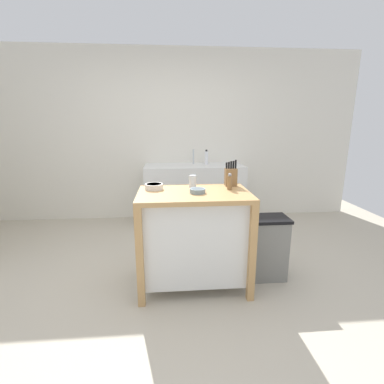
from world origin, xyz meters
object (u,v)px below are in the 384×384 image
knife_block (231,176)px  trash_bin (268,247)px  kitchen_island (194,234)px  drinking_cup (193,181)px  bottle_dish_soap (206,158)px  bowl_stoneware_deep (198,191)px  bowl_ceramic_wide (154,186)px  sink_faucet (193,157)px  pepper_grinder (230,182)px

knife_block → trash_bin: 0.79m
kitchen_island → drinking_cup: drinking_cup is taller
trash_bin → bottle_dish_soap: bearing=102.8°
kitchen_island → bowl_stoneware_deep: bearing=-55.0°
bowl_ceramic_wide → bottle_dish_soap: size_ratio=0.75×
bowl_stoneware_deep → drinking_cup: 0.24m
kitchen_island → trash_bin: 0.77m
knife_block → bottle_dish_soap: knife_block is taller
knife_block → drinking_cup: (-0.37, -0.03, -0.04)m
kitchen_island → sink_faucet: 1.94m
kitchen_island → bowl_stoneware_deep: size_ratio=7.24×
pepper_grinder → bottle_dish_soap: bearing=89.5°
trash_bin → sink_faucet: (-0.58, 1.80, 0.69)m
knife_block → sink_faucet: size_ratio=1.15×
kitchen_island → bowl_stoneware_deep: (0.03, -0.04, 0.42)m
kitchen_island → sink_faucet: (0.16, 1.87, 0.50)m
bowl_stoneware_deep → drinking_cup: drinking_cup is taller
kitchen_island → drinking_cup: bearing=88.2°
knife_block → trash_bin: size_ratio=0.40×
bowl_ceramic_wide → trash_bin: bearing=-3.1°
sink_faucet → trash_bin: bearing=-72.2°
bowl_ceramic_wide → knife_block: bearing=7.0°
pepper_grinder → trash_bin: size_ratio=0.25×
trash_bin → drinking_cup: bearing=170.5°
bowl_ceramic_wide → bottle_dish_soap: bearing=66.8°
bowl_ceramic_wide → bottle_dish_soap: bottle_dish_soap is taller
trash_bin → bowl_stoneware_deep: bearing=-171.1°
bowl_ceramic_wide → bowl_stoneware_deep: (0.39, -0.17, -0.01)m
bowl_stoneware_deep → bottle_dish_soap: 1.85m
bottle_dish_soap → drinking_cup: bearing=-102.2°
kitchen_island → drinking_cup: size_ratio=8.68×
knife_block → bowl_ceramic_wide: bearing=-173.0°
sink_faucet → bowl_stoneware_deep: bearing=-94.0°
pepper_grinder → kitchen_island: bearing=-169.6°
pepper_grinder → sink_faucet: (-0.17, 1.81, 0.02)m
knife_block → trash_bin: (0.36, -0.15, -0.69)m
knife_block → drinking_cup: size_ratio=2.20×
knife_block → sink_faucet: 1.67m
bowl_stoneware_deep → sink_faucet: (0.13, 1.91, 0.07)m
drinking_cup → bottle_dish_soap: size_ratio=0.52×
trash_bin → bottle_dish_soap: bottle_dish_soap is taller
knife_block → bowl_stoneware_deep: bearing=-143.4°
bowl_stoneware_deep → pepper_grinder: (0.31, 0.10, 0.05)m
sink_faucet → bottle_dish_soap: 0.21m
knife_block → bowl_stoneware_deep: 0.44m
pepper_grinder → sink_faucet: bearing=95.4°
kitchen_island → pepper_grinder: (0.33, 0.06, 0.47)m
drinking_cup → bowl_ceramic_wide: bearing=-170.1°
bowl_ceramic_wide → bowl_stoneware_deep: 0.42m
kitchen_island → pepper_grinder: size_ratio=6.45×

